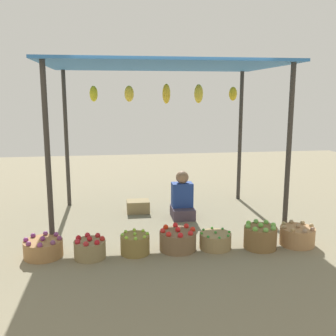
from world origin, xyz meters
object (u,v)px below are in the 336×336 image
basket_purple_onions (43,248)px  basket_red_tomatoes (178,240)px  basket_limes (135,244)px  basket_green_apples (260,237)px  basket_potatoes (297,236)px  wooden_crate_near_vendor (138,206)px  vendor_person (182,200)px  basket_red_apples (90,249)px  basket_green_chilies (215,241)px

basket_purple_onions → basket_red_tomatoes: size_ratio=1.00×
basket_limes → basket_green_apples: (1.66, -0.05, 0.03)m
basket_red_tomatoes → basket_potatoes: 1.63m
basket_red_tomatoes → basket_green_apples: 1.10m
basket_purple_onions → wooden_crate_near_vendor: bearing=52.7°
vendor_person → basket_red_apples: size_ratio=1.99×
basket_potatoes → wooden_crate_near_vendor: basket_potatoes is taller
basket_limes → basket_green_apples: bearing=-1.7°
basket_purple_onions → basket_potatoes: basket_potatoes is taller
vendor_person → wooden_crate_near_vendor: (-0.71, 0.39, -0.20)m
basket_red_tomatoes → basket_potatoes: bearing=-2.2°
basket_purple_onions → basket_red_tomatoes: (1.71, -0.02, 0.02)m
basket_red_tomatoes → basket_green_chilies: basket_red_tomatoes is taller
vendor_person → basket_green_chilies: bearing=-81.6°
basket_purple_onions → basket_red_tomatoes: 1.71m
basket_purple_onions → basket_limes: size_ratio=1.29×
basket_green_apples → basket_red_apples: bearing=-179.8°
vendor_person → basket_red_tomatoes: size_ratio=1.62×
vendor_person → basket_red_tomatoes: 1.38m
basket_limes → basket_red_tomatoes: (0.56, 0.05, 0.01)m
basket_red_tomatoes → basket_potatoes: basket_red_tomatoes is taller
basket_limes → wooden_crate_near_vendor: basket_limes is taller
vendor_person → basket_green_apples: 1.65m
basket_purple_onions → wooden_crate_near_vendor: 2.15m
basket_limes → wooden_crate_near_vendor: (0.16, 1.78, -0.02)m
basket_green_chilies → wooden_crate_near_vendor: (-0.91, 1.75, 0.00)m
basket_green_chilies → basket_green_apples: bearing=-7.3°
basket_limes → basket_potatoes: bearing=-0.4°
vendor_person → basket_green_chilies: size_ratio=1.86×
vendor_person → basket_green_apples: vendor_person is taller
basket_green_apples → wooden_crate_near_vendor: size_ratio=1.12×
vendor_person → basket_green_apples: (0.79, -1.44, -0.15)m
basket_green_apples → basket_green_chilies: bearing=172.7°
basket_red_apples → basket_limes: size_ratio=1.05×
vendor_person → wooden_crate_near_vendor: size_ratio=2.02×
vendor_person → wooden_crate_near_vendor: vendor_person is taller
vendor_person → basket_red_apples: 2.04m
vendor_person → basket_green_chilies: (0.20, -1.36, -0.20)m
basket_red_tomatoes → wooden_crate_near_vendor: (-0.41, 1.73, -0.03)m
basket_red_apples → basket_limes: basket_limes is taller
vendor_person → basket_limes: size_ratio=2.09×
basket_purple_onions → basket_red_apples: size_ratio=1.23×
basket_green_apples → wooden_crate_near_vendor: bearing=129.4°
basket_potatoes → basket_red_apples: bearing=-179.2°
basket_purple_onions → basket_green_apples: size_ratio=1.12×
basket_red_tomatoes → basket_green_apples: basket_green_apples is taller
basket_green_chilies → basket_green_apples: size_ratio=0.97×
vendor_person → basket_green_apples: bearing=-61.1°
basket_red_apples → basket_green_apples: basket_green_apples is taller
basket_green_chilies → basket_potatoes: bearing=-2.2°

